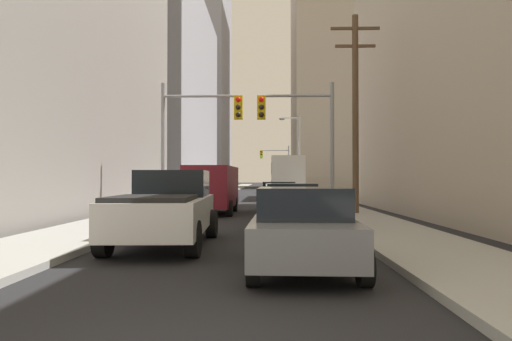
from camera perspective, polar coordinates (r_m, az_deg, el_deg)
sidewalk_left at (r=54.32m, az=-4.52°, el=-2.67°), size 2.77×160.00×0.15m
sidewalk_right at (r=54.17m, az=5.20°, el=-2.67°), size 2.77×160.00×0.15m
city_bus at (r=40.55m, az=3.60°, el=-0.63°), size 2.67×11.52×3.40m
pickup_truck_white at (r=12.22m, az=-10.67°, el=-4.47°), size 2.21×5.48×1.90m
cargo_van_maroon at (r=22.78m, az=-5.24°, el=-1.97°), size 2.17×5.28×2.26m
sedan_grey at (r=8.80m, az=5.58°, el=-6.91°), size 1.95×4.26×1.52m
sedan_green at (r=15.86m, az=4.12°, el=-4.27°), size 1.95×4.25×1.52m
sedan_black at (r=24.16m, az=2.68°, el=-3.14°), size 1.95×4.22×1.52m
traffic_signal_near_left at (r=21.62m, az=-7.03°, el=5.29°), size 3.69×0.44×6.00m
traffic_signal_near_right at (r=21.45m, az=5.26°, el=5.30°), size 3.45×0.44×6.00m
traffic_signal_far_right at (r=62.41m, az=2.43°, el=1.19°), size 3.88×0.44×6.00m
utility_pole_right at (r=21.99m, az=11.83°, el=7.19°), size 2.20×0.28×9.06m
street_lamp_right at (r=44.05m, az=4.84°, el=2.68°), size 1.96×0.32×7.50m
building_left_mid_office at (r=58.55m, az=-13.55°, el=8.65°), size 14.81×29.72×22.89m
building_left_far_tower at (r=98.58m, az=-11.19°, el=14.85°), size 25.62×23.21×57.08m
building_right_far_highrise at (r=98.12m, az=10.93°, el=13.58°), size 21.42×19.82×52.64m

